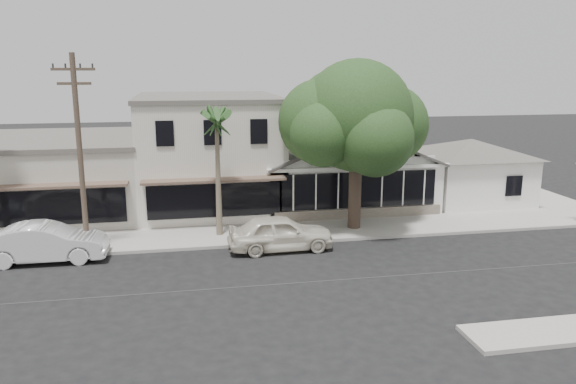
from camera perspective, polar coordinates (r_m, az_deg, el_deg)
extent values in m
plane|color=black|center=(22.65, 1.67, -9.17)|extent=(140.00, 140.00, 0.00)
cube|color=#9E9991|center=(28.72, -17.22, -4.82)|extent=(90.00, 3.50, 0.15)
cube|color=white|center=(35.07, 5.27, 1.22)|extent=(10.00, 8.00, 3.00)
cube|color=black|center=(31.23, 7.32, 0.21)|extent=(8.80, 0.10, 2.00)
cube|color=#60564C|center=(31.56, 7.25, -2.26)|extent=(9.60, 0.18, 0.70)
cube|color=white|center=(37.28, 17.91, 1.33)|extent=(6.00, 6.00, 3.00)
cube|color=silver|center=(34.45, -8.07, 3.89)|extent=(8.00, 10.00, 6.50)
cube|color=beige|center=(35.39, -22.72, 1.37)|extent=(10.00, 10.00, 4.20)
cylinder|color=brown|center=(26.39, -20.35, 3.32)|extent=(0.24, 0.24, 9.00)
cube|color=brown|center=(26.10, -21.00, 11.57)|extent=(1.80, 0.12, 0.12)
cube|color=brown|center=(26.11, -20.90, 10.26)|extent=(1.40, 0.12, 0.12)
imported|color=silver|center=(26.23, -0.77, -4.16)|extent=(4.94, 2.09, 1.67)
imported|color=silver|center=(26.91, -23.38, -4.75)|extent=(5.21, 1.85, 1.71)
cylinder|color=#4D3D2F|center=(29.35, 6.79, -0.58)|extent=(0.65, 0.65, 3.49)
sphere|color=#1B3817|center=(28.68, 7.01, 7.71)|extent=(5.67, 5.67, 5.67)
sphere|color=#1B3817|center=(30.00, 10.20, 6.78)|extent=(4.14, 4.14, 4.14)
sphere|color=#1B3817|center=(28.65, 3.38, 7.12)|extent=(4.36, 4.36, 4.36)
sphere|color=#1B3817|center=(27.38, 8.87, 5.36)|extent=(3.71, 3.71, 3.71)
sphere|color=#1B3817|center=(30.14, 4.81, 8.62)|extent=(3.93, 3.93, 3.93)
sphere|color=#1B3817|center=(30.49, 8.55, 9.39)|extent=(3.49, 3.49, 3.49)
sphere|color=#1B3817|center=(27.38, 3.59, 5.95)|extent=(3.27, 3.27, 3.27)
cone|color=#726651|center=(27.88, -7.10, 0.96)|extent=(0.33, 0.33, 5.63)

